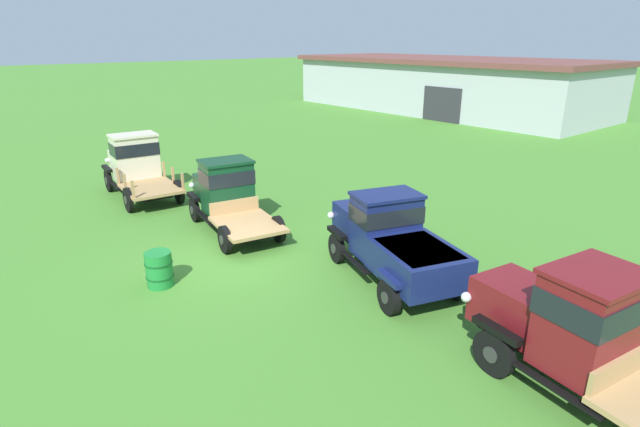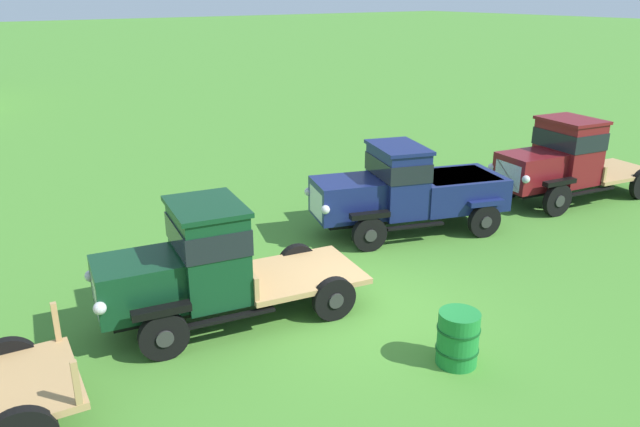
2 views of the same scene
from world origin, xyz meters
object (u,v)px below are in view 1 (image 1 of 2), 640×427
vintage_truck_foreground_near (135,163)px  vintage_truck_far_side (579,329)px  vintage_truck_second_in_line (226,192)px  oil_drum_beside_row (159,269)px  farm_shed (443,84)px  vintage_truck_midrow_center (391,238)px

vintage_truck_foreground_near → vintage_truck_far_side: size_ratio=0.94×
vintage_truck_second_in_line → oil_drum_beside_row: bearing=-51.9°
vintage_truck_second_in_line → vintage_truck_far_side: vintage_truck_far_side is taller
farm_shed → vintage_truck_far_side: (23.27, -26.78, -0.95)m
vintage_truck_midrow_center → vintage_truck_far_side: bearing=-8.6°
farm_shed → vintage_truck_far_side: 35.49m
farm_shed → oil_drum_beside_row: size_ratio=29.36×
vintage_truck_foreground_near → oil_drum_beside_row: 8.32m
farm_shed → vintage_truck_second_in_line: (12.60, -27.32, -1.01)m
farm_shed → vintage_truck_midrow_center: size_ratio=5.25×
vintage_truck_far_side → oil_drum_beside_row: vintage_truck_far_side is taller
oil_drum_beside_row → vintage_truck_foreground_near: bearing=162.9°
vintage_truck_foreground_near → oil_drum_beside_row: bearing=-17.1°
vintage_truck_foreground_near → vintage_truck_midrow_center: bearing=11.1°
vintage_truck_foreground_near → oil_drum_beside_row: (7.92, -2.44, -0.75)m
vintage_truck_second_in_line → vintage_truck_midrow_center: (5.82, 1.28, -0.06)m
farm_shed → vintage_truck_foreground_near: (7.30, -28.23, -0.93)m
farm_shed → vintage_truck_foreground_near: farm_shed is taller
vintage_truck_midrow_center → oil_drum_beside_row: 5.65m
vintage_truck_foreground_near → vintage_truck_midrow_center: (11.12, 2.19, -0.14)m
vintage_truck_second_in_line → vintage_truck_midrow_center: vintage_truck_second_in_line is taller
oil_drum_beside_row → farm_shed: bearing=116.4°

